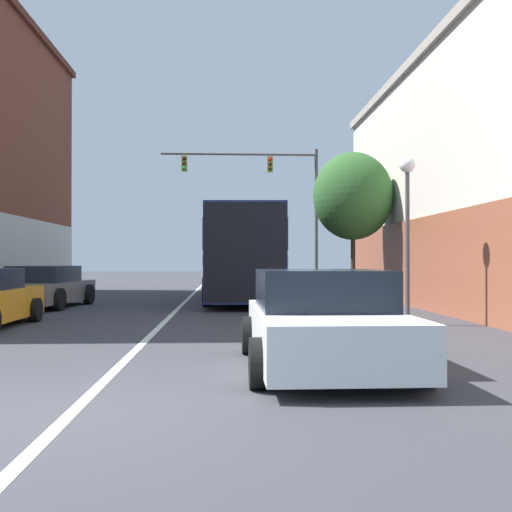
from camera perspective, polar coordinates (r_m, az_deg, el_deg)
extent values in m
plane|color=#38383D|center=(6.22, -17.33, -14.26)|extent=(160.00, 160.00, 0.00)
cube|color=silver|center=(20.73, -7.00, -4.56)|extent=(0.14, 41.55, 0.01)
cube|color=#B7B2A3|center=(23.32, -23.03, -0.14)|extent=(0.24, 18.40, 3.20)
cube|color=#995138|center=(18.27, 16.50, -0.69)|extent=(0.24, 21.03, 2.82)
cube|color=navy|center=(23.10, -0.87, 0.14)|extent=(2.92, 11.98, 3.01)
cube|color=black|center=(23.12, -0.87, 1.48)|extent=(2.96, 11.75, 0.96)
cube|color=beige|center=(23.10, -0.87, -0.46)|extent=(2.96, 11.87, 0.30)
cube|color=black|center=(17.18, -1.02, 0.35)|extent=(2.39, 0.16, 2.89)
cylinder|color=black|center=(26.84, -3.48, -2.57)|extent=(0.34, 1.01, 1.00)
cylinder|color=black|center=(26.83, 1.85, -2.57)|extent=(0.34, 1.01, 1.00)
cylinder|color=black|center=(19.49, -4.63, -3.36)|extent=(0.34, 1.01, 1.00)
cylinder|color=black|center=(19.47, 2.72, -3.36)|extent=(0.34, 1.01, 1.00)
cube|color=silver|center=(8.40, 6.44, -7.28)|extent=(1.91, 4.24, 0.65)
cube|color=black|center=(8.61, 6.15, -3.14)|extent=(1.75, 2.21, 0.55)
cylinder|color=black|center=(9.62, -0.67, -7.54)|extent=(0.22, 0.60, 0.60)
cylinder|color=black|center=(9.90, 10.78, -7.33)|extent=(0.22, 0.60, 0.60)
cylinder|color=black|center=(7.03, 0.27, -10.17)|extent=(0.22, 0.60, 0.60)
cylinder|color=black|center=(7.41, 15.74, -9.66)|extent=(0.22, 0.60, 0.60)
cylinder|color=black|center=(15.56, -20.30, -4.84)|extent=(0.22, 0.58, 0.58)
cube|color=slate|center=(20.30, -19.23, -3.22)|extent=(2.10, 4.58, 0.63)
cube|color=black|center=(20.07, -19.46, -1.62)|extent=(1.77, 2.44, 0.51)
cylinder|color=black|center=(21.91, -20.07, -3.43)|extent=(0.28, 0.70, 0.68)
cylinder|color=black|center=(21.30, -15.64, -3.53)|extent=(0.28, 0.70, 0.68)
cylinder|color=black|center=(19.39, -23.18, -3.81)|extent=(0.28, 0.70, 0.68)
cylinder|color=black|center=(18.70, -18.26, -3.95)|extent=(0.28, 0.70, 0.68)
cylinder|color=#514C47|center=(31.83, 5.76, 3.52)|extent=(0.18, 0.18, 7.39)
cylinder|color=#514C47|center=(31.90, -1.63, 9.66)|extent=(8.17, 0.12, 0.12)
cube|color=#9E8419|center=(31.89, 1.34, 8.72)|extent=(0.28, 0.24, 0.80)
sphere|color=red|center=(31.78, 1.36, 9.20)|extent=(0.18, 0.18, 0.18)
sphere|color=black|center=(31.74, 1.36, 8.76)|extent=(0.18, 0.18, 0.18)
sphere|color=black|center=(31.70, 1.36, 8.32)|extent=(0.18, 0.18, 0.18)
cube|color=#9E8419|center=(31.89, -6.84, 8.72)|extent=(0.28, 0.24, 0.80)
sphere|color=black|center=(31.78, -6.85, 9.21)|extent=(0.18, 0.18, 0.18)
sphere|color=black|center=(31.74, -6.85, 8.77)|extent=(0.18, 0.18, 0.18)
sphere|color=green|center=(31.70, -6.85, 8.32)|extent=(0.18, 0.18, 0.18)
cone|color=#47474C|center=(14.35, 14.25, -5.99)|extent=(0.26, 0.26, 0.20)
cylinder|color=#47474C|center=(14.28, 14.23, 0.79)|extent=(0.10, 0.10, 3.59)
sphere|color=white|center=(14.45, 14.22, 8.44)|extent=(0.38, 0.38, 0.38)
cylinder|color=#3D2D1E|center=(21.85, 9.23, -0.94)|extent=(0.16, 0.16, 2.60)
ellipsoid|color=#2D5B28|center=(21.97, 9.22, 5.66)|extent=(2.88, 2.59, 3.17)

